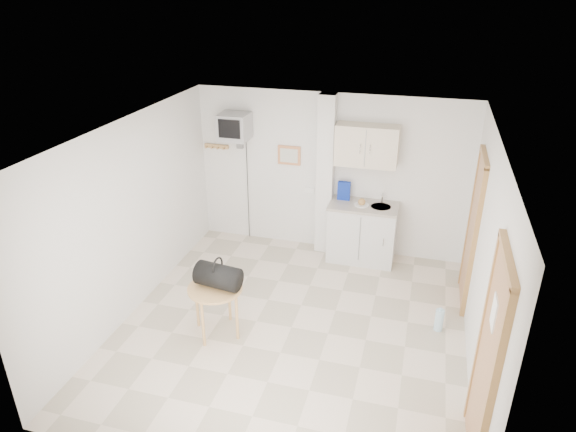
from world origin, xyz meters
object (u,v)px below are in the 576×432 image
(duffel_bag, at_px, (218,276))
(water_bottle, at_px, (439,320))
(round_table, at_px, (215,293))
(crt_television, at_px, (235,128))

(duffel_bag, xyz_separation_m, water_bottle, (2.59, 0.76, -0.66))
(round_table, relative_size, water_bottle, 2.03)
(round_table, bearing_deg, duffel_bag, 30.33)
(water_bottle, bearing_deg, round_table, -163.45)
(crt_television, xyz_separation_m, round_table, (0.59, -2.35, -1.36))
(duffel_bag, height_order, water_bottle, duffel_bag)
(round_table, xyz_separation_m, water_bottle, (2.63, 0.78, -0.43))
(crt_television, distance_m, round_table, 2.78)
(crt_television, bearing_deg, water_bottle, -26.03)
(round_table, bearing_deg, crt_television, 104.15)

